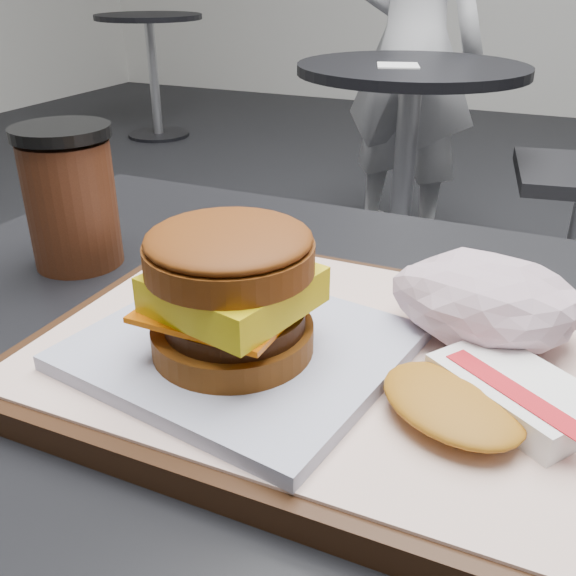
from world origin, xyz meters
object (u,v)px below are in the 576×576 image
Objects in this scene: customer_table at (314,544)px; patron at (413,49)px; serving_tray at (326,358)px; hash_brown at (487,396)px; crumpled_wrapper at (487,301)px; coffee_cup at (71,198)px; neighbor_table at (407,130)px; breakfast_sandwich at (234,305)px.

patron is (-0.48, 2.18, 0.15)m from customer_table.
hash_brown is at bearing -15.52° from serving_tray.
crumpled_wrapper is (-0.01, 0.08, 0.02)m from hash_brown.
serving_tray is (0.01, -0.02, 0.20)m from customer_table.
neighbor_table is at bearing 93.31° from coffee_cup.
serving_tray is at bearing 111.36° from patron.
coffee_cup is (-0.36, 0.02, 0.01)m from crumpled_wrapper.
customer_table is 2.11× the size of serving_tray.
serving_tray is 0.28m from coffee_cup.
hash_brown is 0.09m from crumpled_wrapper.
serving_tray is 0.26× the size of patron.
crumpled_wrapper reaches higher than serving_tray.
breakfast_sandwich is 0.17m from crumpled_wrapper.
breakfast_sandwich is at bearing -139.35° from serving_tray.
serving_tray is 0.08m from breakfast_sandwich.
crumpled_wrapper is 1.70m from neighbor_table.
breakfast_sandwich reaches higher than crumpled_wrapper.
breakfast_sandwich is 0.29× the size of neighbor_table.
serving_tray is 3.05× the size of coffee_cup.
patron reaches higher than coffee_cup.
coffee_cup reaches higher than customer_table.
crumpled_wrapper is at bearing 30.47° from serving_tray.
customer_table reaches higher than neighbor_table.
coffee_cup is (-0.26, 0.06, 0.25)m from customer_table.
serving_tray is 1.72m from neighbor_table.
coffee_cup is at bearing 164.72° from hash_brown.
hash_brown is 0.09× the size of patron.
serving_tray reaches higher than customer_table.
coffee_cup is at bearing 153.27° from breakfast_sandwich.
patron is (-0.49, 2.19, -0.04)m from serving_tray.
hash_brown is 2.30m from patron.
breakfast_sandwich is at bearing -176.32° from hash_brown.
customer_table is at bearing 111.18° from patron.
breakfast_sandwich reaches higher than hash_brown.
customer_table is 3.72× the size of breakfast_sandwich.
serving_tray is 0.11m from crumpled_wrapper.
customer_table is at bearing 57.64° from breakfast_sandwich.
breakfast_sandwich is (-0.04, -0.06, 0.24)m from customer_table.
coffee_cup is at bearing 104.73° from patron.
crumpled_wrapper is 0.36m from coffee_cup.
serving_tray is at bearing -149.53° from crumpled_wrapper.
breakfast_sandwich is at bearing 110.02° from patron.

